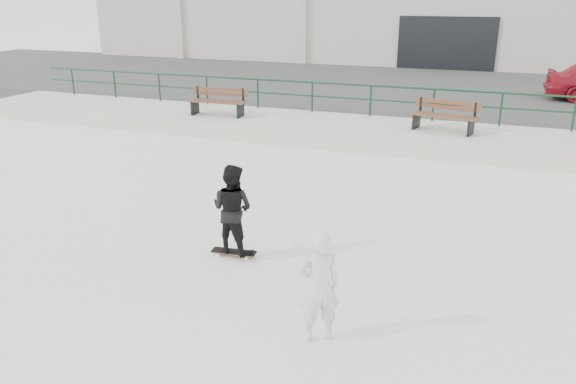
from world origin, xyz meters
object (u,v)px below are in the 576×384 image
at_px(seated_skater, 319,286).
at_px(bench_right, 444,116).
at_px(skateboard, 234,252).
at_px(standing_skater, 232,209).
at_px(bench_left, 218,102).

bearing_deg(seated_skater, bench_right, -126.40).
relative_size(bench_right, seated_skater, 1.30).
distance_m(bench_right, skateboard, 9.14).
xyz_separation_m(bench_right, standing_skater, (-2.58, -8.72, -0.07)).
xyz_separation_m(bench_left, bench_right, (7.22, 0.26, -0.00)).
relative_size(skateboard, standing_skater, 0.51).
bearing_deg(bench_left, seated_skater, -60.88).
distance_m(skateboard, seated_skater, 2.89).
height_order(bench_right, seated_skater, seated_skater).
bearing_deg(standing_skater, bench_left, -53.71).
bearing_deg(bench_right, bench_left, -165.90).
bearing_deg(seated_skater, bench_left, -90.62).
xyz_separation_m(bench_left, standing_skater, (4.64, -8.46, -0.07)).
xyz_separation_m(standing_skater, seated_skater, (2.12, -1.84, -0.10)).
bearing_deg(seated_skater, standing_skater, -74.90).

